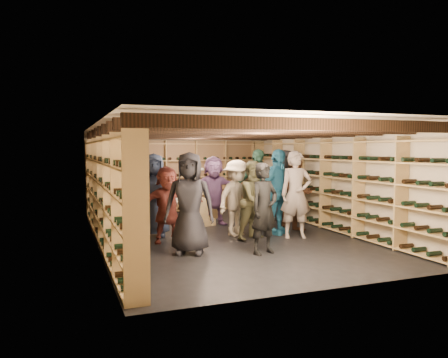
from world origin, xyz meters
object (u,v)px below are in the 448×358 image
at_px(person_7, 296,194).
at_px(crate_loose, 204,222).
at_px(person_6, 154,195).
at_px(person_11, 214,191).
at_px(person_9, 193,194).
at_px(person_10, 257,189).
at_px(person_1, 264,208).
at_px(person_8, 297,195).
at_px(person_5, 167,204).
at_px(person_12, 285,185).
at_px(crate_stack_right, 196,212).
at_px(person_0, 189,203).
at_px(person_2, 255,200).
at_px(person_4, 277,192).
at_px(person_3, 237,198).
at_px(crate_stack_left, 207,206).

bearing_deg(person_7, crate_loose, 139.50).
distance_m(person_6, person_11, 1.93).
height_order(person_6, person_11, person_6).
relative_size(person_6, person_9, 1.12).
xyz_separation_m(person_6, person_10, (2.48, 0.06, 0.05)).
xyz_separation_m(person_1, person_8, (1.62, 1.64, 0.02)).
distance_m(person_5, person_12, 3.90).
height_order(crate_stack_right, person_6, person_6).
bearing_deg(crate_loose, person_10, -39.12).
distance_m(person_0, person_7, 2.59).
distance_m(person_6, person_10, 2.48).
height_order(person_5, person_8, person_8).
bearing_deg(person_12, person_10, -163.06).
distance_m(person_2, person_8, 1.33).
bearing_deg(person_8, person_5, 173.69).
xyz_separation_m(person_0, person_9, (0.85, 2.67, -0.12)).
distance_m(person_2, person_7, 0.92).
distance_m(crate_stack_right, person_2, 2.13).
height_order(person_4, person_11, person_4).
relative_size(person_7, person_12, 1.00).
relative_size(crate_stack_right, person_6, 0.38).
distance_m(person_1, person_2, 1.26).
xyz_separation_m(crate_stack_right, person_9, (-0.10, -0.01, 0.47)).
bearing_deg(person_3, person_0, -164.11).
bearing_deg(person_9, person_2, -75.10).
xyz_separation_m(person_4, person_11, (-0.95, 1.59, -0.09)).
distance_m(crate_loose, person_4, 2.18).
relative_size(person_2, person_10, 0.87).
relative_size(crate_loose, person_11, 0.29).
bearing_deg(person_6, person_9, 51.48).
distance_m(crate_stack_left, crate_loose, 1.16).
height_order(person_6, person_12, person_12).
height_order(person_3, person_6, person_6).
xyz_separation_m(person_3, person_4, (0.91, -0.16, 0.12)).
relative_size(crate_stack_right, person_0, 0.37).
bearing_deg(person_12, crate_stack_left, 132.04).
height_order(crate_stack_right, crate_loose, crate_stack_right).
xyz_separation_m(crate_stack_right, person_12, (2.46, -0.01, 0.60)).
distance_m(person_8, person_9, 2.54).
bearing_deg(person_3, person_9, 87.35).
relative_size(crate_stack_left, person_7, 0.36).
relative_size(person_3, person_8, 0.98).
bearing_deg(person_10, crate_stack_right, 146.22).
relative_size(person_1, person_7, 0.89).
height_order(person_1, person_9, person_1).
distance_m(person_9, person_11, 0.55).
bearing_deg(crate_stack_right, person_8, -37.91).
relative_size(person_8, person_11, 0.98).
bearing_deg(person_5, crate_stack_left, 53.45).
relative_size(person_3, person_7, 0.89).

